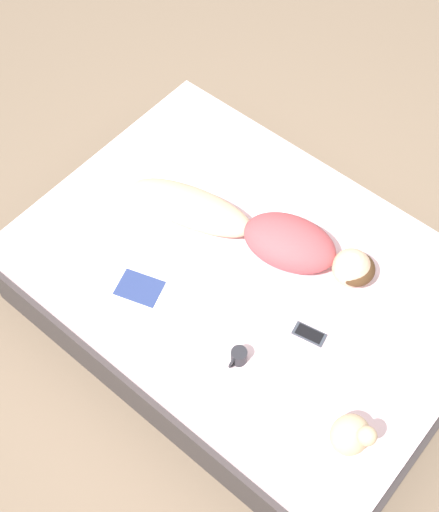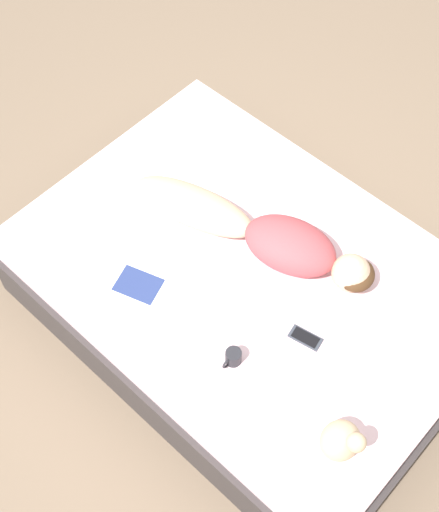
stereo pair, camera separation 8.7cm
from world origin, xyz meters
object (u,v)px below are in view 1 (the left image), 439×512
(open_magazine, at_px, (150,270))
(cell_phone, at_px, (309,334))
(person, at_px, (261,233))
(coffee_mug, at_px, (239,356))

(open_magazine, height_order, cell_phone, same)
(person, relative_size, open_magazine, 2.39)
(person, xyz_separation_m, cell_phone, (0.25, 0.48, -0.08))
(person, distance_m, cell_phone, 0.55)
(coffee_mug, height_order, cell_phone, coffee_mug)
(coffee_mug, relative_size, cell_phone, 0.67)
(person, bearing_deg, open_magazine, -47.93)
(cell_phone, bearing_deg, open_magazine, -86.10)
(open_magazine, xyz_separation_m, cell_phone, (-0.21, 0.79, 0.00))
(cell_phone, bearing_deg, person, -128.74)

